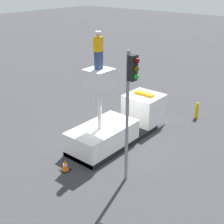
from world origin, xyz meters
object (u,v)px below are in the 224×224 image
at_px(fire_hydrant, 197,110).
at_px(traffic_cone_rear, 65,165).
at_px(bucket_truck, 120,124).
at_px(worker, 98,51).
at_px(traffic_light_pole, 130,94).

bearing_deg(fire_hydrant, traffic_cone_rear, 167.59).
bearing_deg(bucket_truck, worker, 180.00).
height_order(traffic_light_pole, traffic_cone_rear, traffic_light_pole).
height_order(traffic_light_pole, fire_hydrant, traffic_light_pole).
bearing_deg(traffic_light_pole, bucket_truck, 44.15).
xyz_separation_m(worker, fire_hydrant, (6.95, -2.07, -4.73)).
distance_m(worker, fire_hydrant, 8.66).
relative_size(bucket_truck, traffic_light_pole, 1.13).
bearing_deg(traffic_light_pole, fire_hydrant, 4.60).
bearing_deg(worker, traffic_cone_rear, -179.93).
xyz_separation_m(worker, traffic_light_pole, (-1.16, -2.73, -1.14)).
bearing_deg(traffic_cone_rear, worker, 0.07).
distance_m(worker, traffic_cone_rear, 5.56).
height_order(bucket_truck, fire_hydrant, bucket_truck).
distance_m(bucket_truck, traffic_light_pole, 5.07).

